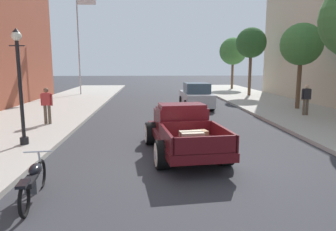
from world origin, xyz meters
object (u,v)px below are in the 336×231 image
Objects in this scene: street_tree_second at (301,45)px; street_tree_farthest at (233,51)px; pedestrian_sidewalk_right at (306,98)px; street_tree_third at (251,43)px; motorcycle_parked at (33,181)px; flagpole at (81,31)px; pedestrian_sidewalk_left at (47,104)px; car_background_silver at (196,96)px; street_lamp_near at (20,78)px; hotrod_truck_maroon at (182,129)px.

street_tree_second is 0.92× the size of street_tree_farthest.
street_tree_third is (0.41, 10.85, 3.55)m from pedestrian_sidewalk_right.
street_tree_farthest is at bearing 67.46° from motorcycle_parked.
flagpole reaches higher than street_tree_third.
motorcycle_parked is 8.27m from pedestrian_sidewalk_left.
flagpole is at bearing 172.62° from street_tree_third.
pedestrian_sidewalk_left is 14.71m from street_tree_second.
pedestrian_sidewalk_right is (5.28, -4.21, 0.32)m from car_background_silver.
motorcycle_parked is 23.38m from flagpole.
street_tree_third is (-0.36, 8.33, 0.64)m from street_tree_second.
street_lamp_near reaches higher than car_background_silver.
pedestrian_sidewalk_left is 13.12m from pedestrian_sidewalk_right.
hotrod_truck_maroon is 0.90× the size of street_tree_farthest.
hotrod_truck_maroon is at bearing -7.30° from street_lamp_near.
street_lamp_near reaches higher than hotrod_truck_maroon.
hotrod_truck_maroon is 0.99× the size of street_tree_second.
street_tree_second is 15.83m from street_tree_farthest.
pedestrian_sidewalk_right is at bearing 23.40° from street_lamp_near.
motorcycle_parked is 0.23× the size of flagpole.
street_tree_third reaches higher than pedestrian_sidewalk_left.
street_lamp_near is at bearing -127.20° from car_background_silver.
street_tree_third is at bearing 51.38° from street_lamp_near.
motorcycle_parked is 0.49× the size of car_background_silver.
flagpole is 18.41m from street_tree_second.
car_background_silver is at bearing 164.38° from street_tree_second.
pedestrian_sidewalk_left is 0.18× the size of flagpole.
street_tree_third reaches higher than hotrod_truck_maroon.
pedestrian_sidewalk_right is at bearing 40.11° from hotrod_truck_maroon.
motorcycle_parked is at bearing -111.56° from car_background_silver.
street_lamp_near is (-5.33, 0.68, 1.63)m from hotrod_truck_maroon.
hotrod_truck_maroon is 3.07× the size of pedestrian_sidewalk_right.
flagpole is at bearing 95.63° from street_lamp_near.
flagpole reaches higher than pedestrian_sidewalk_left.
street_tree_third is at bearing 87.83° from pedestrian_sidewalk_right.
street_tree_farthest is (13.86, 20.11, 3.16)m from pedestrian_sidewalk_left.
street_tree_second is 8.37m from street_tree_third.
street_tree_farthest reaches higher than pedestrian_sidewalk_right.
street_tree_farthest is at bearing 71.59° from hotrod_truck_maroon.
pedestrian_sidewalk_right reaches higher than motorcycle_parked.
motorcycle_parked is 1.28× the size of pedestrian_sidewalk_left.
motorcycle_parked is at bearing -80.80° from flagpole.
flagpole is at bearing 138.48° from pedestrian_sidewalk_right.
pedestrian_sidewalk_left reaches higher than hotrod_truck_maroon.
car_background_silver is 1.13× the size of street_lamp_near.
street_lamp_near is (-1.84, 4.24, 1.94)m from motorcycle_parked.
car_background_silver is 0.77× the size of street_tree_farthest.
street_tree_farthest is (13.48, 23.80, 1.86)m from street_lamp_near.
motorcycle_parked is 0.38× the size of street_tree_farthest.
pedestrian_sidewalk_right is 13.81m from street_lamp_near.
flagpole is at bearing 145.98° from street_tree_second.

